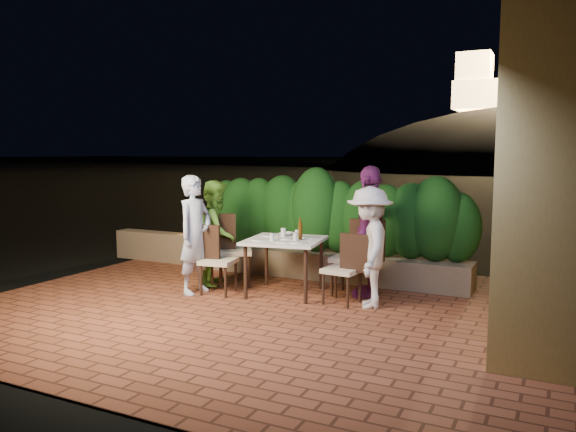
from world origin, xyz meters
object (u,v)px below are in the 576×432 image
Objects in this scene: chair_left_back at (234,249)px; chair_right_back at (351,257)px; dining_table at (285,266)px; diner_white at (370,247)px; chair_left_front at (218,260)px; diner_blue at (195,235)px; parapet_lamp at (188,231)px; beer_bottle at (300,229)px; diner_green at (217,233)px; bowl at (286,234)px; diner_purple at (370,231)px; chair_right_front at (342,268)px.

chair_right_back is at bearing -24.73° from chair_left_back.
diner_white is at bearing -4.67° from dining_table.
diner_white is (2.03, 0.28, 0.28)m from chair_left_front.
parapet_lamp is (-1.32, 1.62, -0.23)m from diner_blue.
dining_table is at bearing -61.66° from diner_blue.
chair_right_back is at bearing -13.65° from parapet_lamp.
beer_bottle is 1.14m from chair_left_back.
chair_left_front is 0.90× the size of chair_right_back.
chair_left_front is 0.62× the size of diner_green.
chair_right_back is at bearing 24.51° from beer_bottle.
chair_left_back reaches higher than bowl.
chair_right_back reaches higher than bowl.
chair_right_back is 0.64m from diner_white.
chair_left_back is at bearing 176.27° from beer_bottle.
diner_green is 10.77× the size of parapet_lamp.
parapet_lamp is (-3.48, 0.71, -0.30)m from diner_purple.
diner_white is (1.02, -0.16, -0.15)m from beer_bottle.
dining_table is 2.68m from parapet_lamp.
chair_left_front is 2.22m from parapet_lamp.
beer_bottle is 0.19× the size of diner_green.
parapet_lamp is at bearing 43.95° from diner_blue.
bowl is at bearing -47.10° from diner_blue.
chair_left_back is 0.69× the size of diner_white.
diner_purple is at bearing -62.60° from diner_blue.
diner_white reaches higher than beer_bottle.
chair_left_back is 0.69× the size of diner_green.
diner_white reaches higher than dining_table.
bowl is at bearing -16.32° from chair_right_front.
chair_left_front is at bearing -66.63° from diner_blue.
chair_left_back reaches higher than chair_right_back.
diner_blue reaches higher than dining_table.
chair_right_front is (0.66, -0.18, -0.44)m from beer_bottle.
chair_left_back is 0.35m from diner_green.
diner_white is at bearing 131.55° from chair_right_back.
chair_right_front is 0.46m from diner_white.
chair_right_front is 0.60× the size of diner_green.
bowl is 1.11m from chair_right_front.
chair_right_back is at bearing -101.53° from diner_green.
bowl is 1.19m from diner_purple.
diner_blue is at bearing 23.10° from chair_right_back.
chair_right_back is at bearing 22.80° from dining_table.
diner_green is (-0.03, 0.56, -0.05)m from diner_blue.
diner_blue is 2.35m from diner_purple.
parapet_lamp is at bearing -14.61° from chair_right_front.
chair_left_front is 0.58× the size of diner_blue.
chair_left_back is at bearing -1.94° from chair_right_front.
diner_blue is at bearing -141.91° from bowl.
parapet_lamp is at bearing -106.68° from diner_purple.
chair_right_back reaches higher than chair_right_front.
bowl is 0.81m from chair_left_back.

